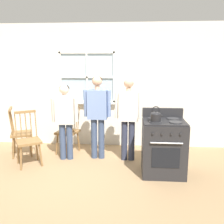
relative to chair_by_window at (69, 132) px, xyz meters
name	(u,v)px	position (x,y,z in m)	size (l,w,h in m)	color
ground_plane	(83,169)	(0.44, -0.79, -0.45)	(16.00, 16.00, 0.00)	#937551
wall_back	(94,87)	(0.45, 0.61, 0.88)	(6.40, 0.16, 2.70)	silver
chair_by_window	(69,132)	(0.00, 0.00, 0.00)	(0.49, 0.50, 0.99)	olive
chair_near_wall	(28,141)	(-0.59, -0.66, 0.00)	(0.57, 0.56, 0.99)	olive
chair_center_cluster	(20,134)	(-0.95, -0.20, 0.00)	(0.53, 0.54, 0.99)	olive
person_elderly_left	(65,116)	(0.03, -0.33, 0.42)	(0.51, 0.24, 1.46)	#384766
person_teen_center	(97,110)	(0.64, -0.23, 0.52)	(0.53, 0.22, 1.62)	#384766
person_adult_right	(128,112)	(1.23, -0.28, 0.49)	(0.51, 0.22, 1.59)	#2D3347
stove	(163,147)	(1.84, -0.84, 0.02)	(0.70, 0.68, 1.08)	#232326
kettle	(156,116)	(1.68, -0.97, 0.57)	(0.21, 0.17, 0.25)	black
potted_plant	(97,98)	(0.54, 0.52, 0.64)	(0.14, 0.13, 0.32)	beige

